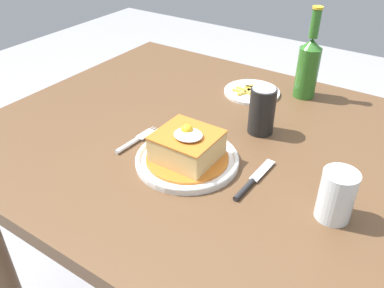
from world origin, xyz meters
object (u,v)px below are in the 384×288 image
at_px(soda_can, 262,111).
at_px(beer_bottle_green, 308,65).
at_px(knife, 250,184).
at_px(side_plate_fries, 252,92).
at_px(main_plate, 187,159).
at_px(drinking_glass, 336,198).
at_px(fork, 133,142).

height_order(soda_can, beer_bottle_green, beer_bottle_green).
relative_size(knife, side_plate_fries, 0.97).
height_order(main_plate, beer_bottle_green, beer_bottle_green).
bearing_deg(main_plate, beer_bottle_green, 78.29).
relative_size(soda_can, beer_bottle_green, 0.47).
xyz_separation_m(drinking_glass, side_plate_fries, (-0.37, 0.40, -0.04)).
bearing_deg(fork, knife, 2.31).
xyz_separation_m(fork, soda_can, (0.24, 0.23, 0.06)).
relative_size(knife, soda_can, 1.33).
bearing_deg(beer_bottle_green, side_plate_fries, -151.84).
bearing_deg(knife, drinking_glass, 2.09).
distance_m(main_plate, fork, 0.16).
bearing_deg(main_plate, fork, -176.45).
bearing_deg(knife, side_plate_fries, 116.01).
bearing_deg(side_plate_fries, knife, -63.99).
distance_m(fork, beer_bottle_green, 0.56).
height_order(main_plate, fork, main_plate).
distance_m(main_plate, knife, 0.16).
bearing_deg(drinking_glass, beer_bottle_green, 116.57).
distance_m(knife, beer_bottle_green, 0.49).
xyz_separation_m(beer_bottle_green, drinking_glass, (0.24, -0.47, -0.05)).
relative_size(main_plate, knife, 1.45).
bearing_deg(soda_can, side_plate_fries, 121.98).
distance_m(knife, soda_can, 0.24).
height_order(fork, side_plate_fries, side_plate_fries).
relative_size(main_plate, side_plate_fries, 1.41).
xyz_separation_m(soda_can, drinking_glass, (0.25, -0.21, -0.02)).
height_order(knife, side_plate_fries, side_plate_fries).
distance_m(beer_bottle_green, side_plate_fries, 0.18).
height_order(fork, knife, same).
relative_size(main_plate, beer_bottle_green, 0.90).
xyz_separation_m(fork, drinking_glass, (0.49, 0.02, 0.04)).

